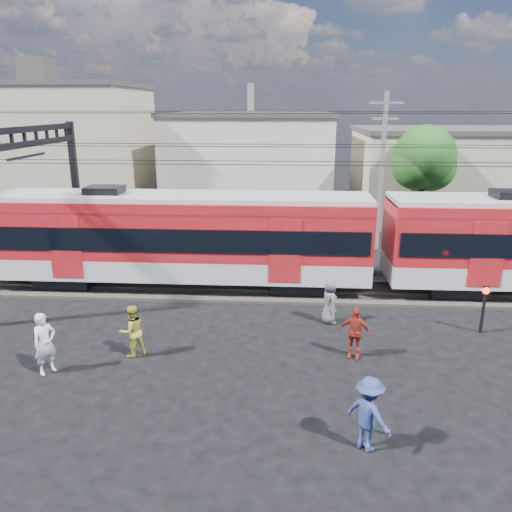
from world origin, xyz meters
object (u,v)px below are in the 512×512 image
Objects in this scene: pedestrian_c at (369,414)px; pedestrian_a at (45,343)px; crossing_signal at (485,301)px; commuter_train at (186,235)px.

pedestrian_a is at bearing 26.85° from pedestrian_c.
pedestrian_c is 8.27m from crossing_signal.
pedestrian_a reaches higher than crossing_signal.
pedestrian_a is 1.03× the size of pedestrian_c.
commuter_train is 12.31m from pedestrian_c.
pedestrian_a is 14.53m from crossing_signal.
commuter_train is 27.28× the size of pedestrian_c.
pedestrian_a is (-2.79, -7.53, -1.45)m from commuter_train.
pedestrian_c is at bearing -58.97° from commuter_train.
pedestrian_a reaches higher than pedestrian_c.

